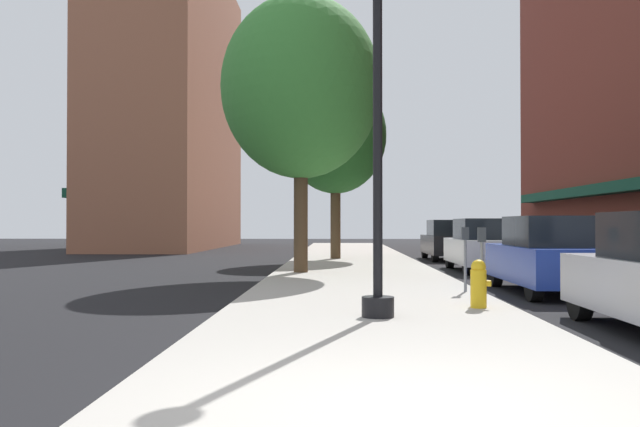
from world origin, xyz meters
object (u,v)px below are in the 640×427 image
car_black (449,241)px  parking_meter_near (465,251)px  tree_mid (335,136)px  car_blue (550,256)px  fire_hydrant (479,283)px  parking_meter_far (482,254)px  lamppost (378,109)px  tree_near (301,88)px  car_white (483,246)px

car_black → parking_meter_near: bearing=-97.2°
tree_mid → car_black: (4.67, 1.19, -4.21)m
tree_mid → car_blue: (4.67, -12.27, -4.21)m
fire_hydrant → car_black: car_black is taller
parking_meter_far → tree_mid: bearing=100.5°
car_blue → car_black: same height
lamppost → parking_meter_near: bearing=62.4°
tree_near → tree_mid: bearing=83.0°
fire_hydrant → lamppost: bearing=-146.2°
lamppost → fire_hydrant: (1.71, 1.14, -2.68)m
car_white → parking_meter_far: bearing=-102.0°
parking_meter_near → car_blue: car_blue is taller
tree_mid → tree_near: bearing=-97.0°
lamppost → parking_meter_near: 4.85m
parking_meter_near → car_black: car_black is taller
lamppost → parking_meter_far: size_ratio=4.50×
tree_mid → car_blue: 13.78m
car_white → tree_near: bearing=-159.3°
fire_hydrant → car_white: car_white is taller
parking_meter_near → car_blue: size_ratio=0.30×
tree_near → car_white: (5.61, 2.12, -4.59)m
fire_hydrant → car_blue: size_ratio=0.18×
lamppost → tree_near: 9.64m
car_blue → car_white: bearing=88.4°
parking_meter_near → tree_near: 7.92m
tree_mid → car_black: 6.40m
tree_mid → fire_hydrant: bearing=-81.2°
car_blue → car_black: 13.46m
parking_meter_far → tree_near: size_ratio=0.17×
parking_meter_near → car_black: bearing=82.2°
fire_hydrant → car_white: (2.22, 10.21, 0.29)m
lamppost → car_white: (3.94, 11.35, -2.39)m
fire_hydrant → parking_meter_far: (0.27, 1.06, 0.43)m
fire_hydrant → car_blue: (2.22, 3.48, 0.29)m
car_black → tree_mid: bearing=-165.0°
tree_near → car_black: tree_near is taller
tree_near → tree_mid: (0.94, 7.66, -0.38)m
tree_near → car_white: 7.55m
lamppost → car_black: (3.94, 18.09, -2.39)m
parking_meter_far → car_white: 9.35m
fire_hydrant → tree_mid: bearing=98.8°
fire_hydrant → car_black: 17.09m
lamppost → parking_meter_near: lamppost is taller
tree_mid → car_white: size_ratio=1.69×
fire_hydrant → tree_mid: tree_mid is taller
parking_meter_near → fire_hydrant: bearing=-95.9°
fire_hydrant → tree_near: tree_near is taller
parking_meter_near → car_blue: (1.95, 0.82, -0.14)m
parking_meter_far → lamppost: bearing=-132.0°
parking_meter_far → car_white: car_white is taller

